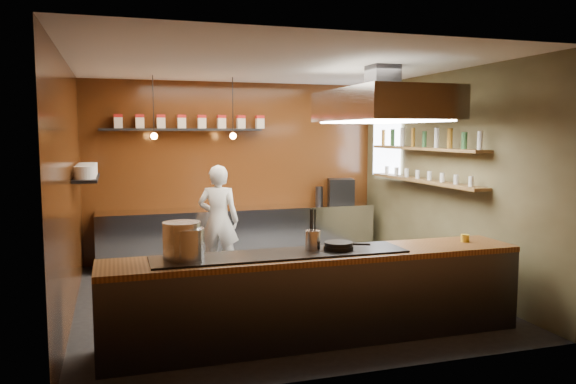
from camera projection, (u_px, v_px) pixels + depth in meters
name	position (u px, v px, depth m)	size (l,w,h in m)	color
floor	(276.00, 297.00, 7.39)	(5.00, 5.00, 0.00)	black
back_wall	(235.00, 171.00, 9.61)	(5.00, 5.00, 0.00)	#40200B
left_wall	(68.00, 189.00, 6.49)	(5.00, 5.00, 0.00)	#40200B
right_wall	(444.00, 179.00, 7.97)	(5.00, 5.00, 0.00)	#484228
ceiling	(275.00, 65.00, 7.08)	(5.00, 5.00, 0.00)	silver
window_pane	(386.00, 148.00, 9.53)	(1.00, 1.00, 0.00)	white
prep_counter	(240.00, 235.00, 9.40)	(4.60, 0.65, 0.90)	silver
pass_counter	(318.00, 296.00, 5.82)	(4.40, 0.72, 0.94)	#38383D
tin_shelf	(183.00, 130.00, 9.13)	(2.60, 0.26, 0.04)	black
plate_shelf	(87.00, 178.00, 7.49)	(0.30, 1.40, 0.04)	black
bottle_shelf_upper	(424.00, 149.00, 8.16)	(0.26, 2.80, 0.04)	brown
bottle_shelf_lower	(423.00, 181.00, 8.21)	(0.26, 2.80, 0.04)	brown
extractor_hood	(382.00, 105.00, 7.13)	(1.20, 2.00, 0.72)	#38383D
pendant_left	(154.00, 133.00, 8.37)	(0.10, 0.10, 0.95)	black
pendant_right	(233.00, 133.00, 8.72)	(0.10, 0.10, 0.95)	black
storage_tins	(192.00, 122.00, 9.16)	(2.43, 0.13, 0.22)	beige
plate_stacks	(86.00, 170.00, 7.48)	(0.26, 1.16, 0.16)	white
bottles	(424.00, 139.00, 8.15)	(0.06, 2.66, 0.24)	silver
wine_glasses	(423.00, 175.00, 8.20)	(0.07, 2.37, 0.13)	silver
stockpot_large	(182.00, 240.00, 5.41)	(0.36, 0.36, 0.35)	silver
stockpot_small	(188.00, 244.00, 5.38)	(0.32, 0.32, 0.30)	#B4B6BB
utensil_crock	(313.00, 240.00, 5.82)	(0.16, 0.16, 0.20)	silver
frying_pan	(339.00, 246.00, 5.83)	(0.47, 0.32, 0.08)	black
butter_jar	(465.00, 238.00, 6.34)	(0.09, 0.09, 0.08)	yellow
espresso_machine	(341.00, 191.00, 9.95)	(0.44, 0.42, 0.44)	black
chef	(219.00, 221.00, 8.40)	(0.61, 0.40, 1.68)	silver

